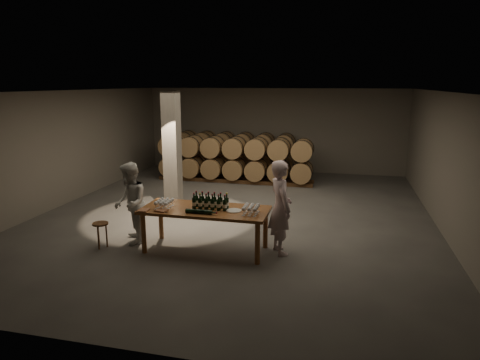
% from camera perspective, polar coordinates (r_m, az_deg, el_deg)
% --- Properties ---
extents(room, '(12.00, 12.00, 12.00)m').
position_cam_1_polar(room, '(11.70, -9.03, 3.81)').
color(room, '#4B4846').
rests_on(room, ground).
extents(tasting_table, '(2.60, 1.10, 0.90)m').
position_cam_1_polar(tasting_table, '(8.80, -4.67, -4.47)').
color(tasting_table, brown).
rests_on(tasting_table, ground).
extents(barrel_stack_back, '(4.70, 0.95, 1.57)m').
position_cam_1_polar(barrel_stack_back, '(16.38, -0.79, 3.80)').
color(barrel_stack_back, '#55391D').
rests_on(barrel_stack_back, ground).
extents(barrel_stack_front, '(5.48, 0.95, 1.57)m').
position_cam_1_polar(barrel_stack_front, '(14.94, -0.67, 2.91)').
color(barrel_stack_front, '#55391D').
rests_on(barrel_stack_front, ground).
extents(bottle_cluster, '(0.73, 0.23, 0.34)m').
position_cam_1_polar(bottle_cluster, '(8.72, -3.97, -3.08)').
color(bottle_cluster, black).
rests_on(bottle_cluster, tasting_table).
extents(lying_bottles, '(0.64, 0.09, 0.09)m').
position_cam_1_polar(lying_bottles, '(8.43, -5.43, -4.22)').
color(lying_bottles, black).
rests_on(lying_bottles, tasting_table).
extents(glass_cluster_left, '(0.30, 0.41, 0.17)m').
position_cam_1_polar(glass_cluster_left, '(8.92, -10.08, -2.87)').
color(glass_cluster_left, silver).
rests_on(glass_cluster_left, tasting_table).
extents(glass_cluster_right, '(0.30, 0.41, 0.17)m').
position_cam_1_polar(glass_cluster_right, '(8.39, 1.45, -3.68)').
color(glass_cluster_right, silver).
rests_on(glass_cluster_right, tasting_table).
extents(plate, '(0.31, 0.31, 0.02)m').
position_cam_1_polar(plate, '(8.58, -0.83, -4.10)').
color(plate, silver).
rests_on(plate, tasting_table).
extents(notebook_near, '(0.26, 0.22, 0.03)m').
position_cam_1_polar(notebook_near, '(8.70, -10.42, -4.02)').
color(notebook_near, brown).
rests_on(notebook_near, tasting_table).
extents(notebook_corner, '(0.22, 0.27, 0.02)m').
position_cam_1_polar(notebook_corner, '(8.82, -12.74, -3.92)').
color(notebook_corner, brown).
rests_on(notebook_corner, tasting_table).
extents(pen, '(0.15, 0.03, 0.01)m').
position_cam_1_polar(pen, '(8.60, -9.98, -4.28)').
color(pen, black).
rests_on(pen, tasting_table).
extents(stool, '(0.33, 0.33, 0.55)m').
position_cam_1_polar(stool, '(9.48, -18.10, -6.03)').
color(stool, '#55391D').
rests_on(stool, ground).
extents(person_man, '(0.74, 0.84, 1.93)m').
position_cam_1_polar(person_man, '(8.64, 5.42, -3.65)').
color(person_man, beige).
rests_on(person_man, ground).
extents(person_woman, '(0.99, 1.07, 1.77)m').
position_cam_1_polar(person_woman, '(9.45, -14.43, -3.05)').
color(person_woman, silver).
rests_on(person_woman, ground).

